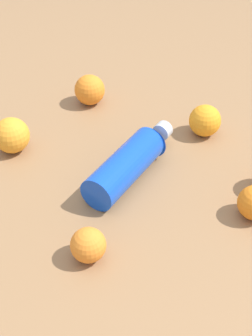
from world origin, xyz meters
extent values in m
plane|color=olive|center=(0.00, 0.00, 0.00)|extent=(2.40, 2.40, 0.00)
cylinder|color=blue|center=(0.00, 0.05, 0.03)|extent=(0.12, 0.21, 0.07)
cone|color=blue|center=(-0.03, 0.16, 0.03)|extent=(0.08, 0.05, 0.07)
cylinder|color=#B2B7BF|center=(-0.03, 0.19, 0.03)|extent=(0.04, 0.03, 0.04)
sphere|color=orange|center=(-0.27, 0.19, 0.04)|extent=(0.07, 0.07, 0.07)
sphere|color=orange|center=(0.01, 0.29, 0.04)|extent=(0.07, 0.07, 0.07)
sphere|color=orange|center=(0.10, -0.13, 0.03)|extent=(0.06, 0.06, 0.06)
sphere|color=orange|center=(-0.24, -0.05, 0.04)|extent=(0.08, 0.08, 0.08)
camera|label=1|loc=(0.53, -0.46, 0.63)|focal=52.00mm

